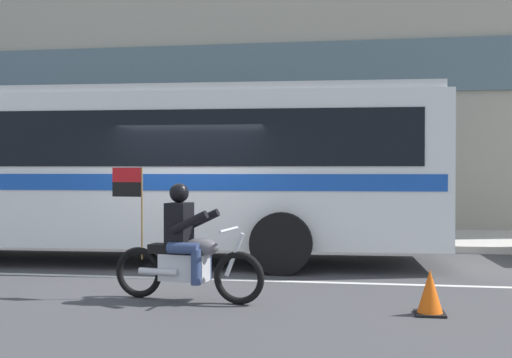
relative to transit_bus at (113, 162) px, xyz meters
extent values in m
plane|color=#3D3D3F|center=(1.80, -1.19, -1.88)|extent=(60.00, 60.00, 0.00)
cube|color=#B7B2A8|center=(1.80, 3.91, -1.81)|extent=(28.00, 3.80, 0.15)
cube|color=silver|center=(1.80, -1.79, -1.88)|extent=(26.60, 0.14, 0.01)
cube|color=gray|center=(1.80, 6.21, 4.56)|extent=(28.00, 0.80, 12.89)
cube|color=#4C606B|center=(1.80, 5.77, 2.63)|extent=(25.76, 0.10, 1.40)
cube|color=white|center=(0.00, 0.01, -0.15)|extent=(12.37, 3.09, 2.70)
cube|color=black|center=(0.00, 0.01, 0.40)|extent=(11.39, 3.09, 0.96)
cube|color=#194CB2|center=(0.00, 0.01, -0.35)|extent=(12.12, 3.11, 0.28)
cube|color=silver|center=(0.00, 0.01, 1.26)|extent=(12.11, 2.95, 0.16)
cylinder|color=black|center=(3.37, -1.17, -1.36)|extent=(1.04, 0.30, 1.04)
torus|color=black|center=(3.10, -3.56, -1.54)|extent=(0.70, 0.20, 0.69)
torus|color=black|center=(1.67, -3.32, -1.54)|extent=(0.70, 0.20, 0.69)
cube|color=silver|center=(2.33, -3.43, -1.44)|extent=(0.68, 0.38, 0.36)
ellipsoid|color=#59565B|center=(2.58, -3.47, -1.16)|extent=(0.52, 0.35, 0.24)
cube|color=black|center=(2.14, -3.40, -1.20)|extent=(0.59, 0.35, 0.12)
cylinder|color=silver|center=(3.04, -3.55, -1.24)|extent=(0.28, 0.10, 0.58)
cylinder|color=silver|center=(2.96, -3.53, -0.92)|extent=(0.14, 0.64, 0.04)
cylinder|color=silver|center=(2.01, -3.54, -1.49)|extent=(0.56, 0.18, 0.09)
cube|color=black|center=(2.26, -3.42, -0.86)|extent=(0.33, 0.40, 0.56)
sphere|color=black|center=(2.26, -3.42, -0.45)|extent=(0.26, 0.26, 0.26)
cylinder|color=navy|center=(2.43, -3.26, -1.16)|extent=(0.44, 0.22, 0.15)
cylinder|color=navy|center=(2.61, -3.29, -1.40)|extent=(0.13, 0.13, 0.46)
cylinder|color=navy|center=(2.37, -3.62, -1.16)|extent=(0.44, 0.22, 0.15)
cylinder|color=navy|center=(2.55, -3.65, -1.40)|extent=(0.13, 0.13, 0.46)
cylinder|color=black|center=(2.53, -3.26, -0.82)|extent=(0.53, 0.19, 0.32)
cylinder|color=black|center=(2.47, -3.66, -0.82)|extent=(0.53, 0.19, 0.32)
cylinder|color=olive|center=(1.72, -3.33, -0.73)|extent=(0.02, 0.02, 1.25)
cube|color=red|center=(1.49, -3.29, -0.21)|extent=(0.44, 0.09, 0.20)
cube|color=black|center=(1.49, -3.29, -0.41)|extent=(0.44, 0.09, 0.20)
cone|color=#EA590F|center=(5.48, -3.78, -1.61)|extent=(0.32, 0.32, 0.55)
cube|color=black|center=(5.48, -3.78, -1.87)|extent=(0.36, 0.36, 0.03)
camera|label=1|loc=(4.58, -11.65, -0.13)|focal=44.76mm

